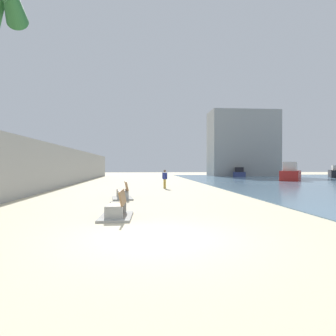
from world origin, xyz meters
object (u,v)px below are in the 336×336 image
Objects in this scene: boat_far_right at (239,173)px; boat_far_left at (291,174)px; person_walking at (165,178)px; bench_far at (123,195)px; bench_near at (117,211)px.

boat_far_left is (1.92, -14.03, 0.28)m from boat_far_right.
person_walking is 20.29m from boat_far_left.
boat_far_left is at bearing -82.19° from boat_far_right.
boat_far_right is at bearing 97.81° from boat_far_left.
bench_far is 8.00m from person_walking.
bench_far is at bearing -135.71° from boat_far_left.
boat_far_right reaches higher than bench_near.
bench_near is 14.00m from person_walking.
boat_far_right is at bearing 61.98° from bench_far.
bench_near is at bearing -113.90° from boat_far_right.
boat_far_right is (17.45, 39.39, 0.38)m from bench_near.
person_walking is at bearing -119.74° from boat_far_right.
boat_far_left is (16.60, 11.66, 0.01)m from person_walking.
person_walking is at bearing 68.36° from bench_far.
boat_far_right is at bearing 60.26° from person_walking.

